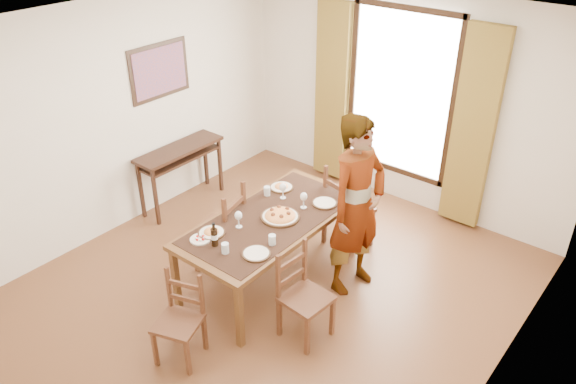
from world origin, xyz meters
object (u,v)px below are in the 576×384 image
Objects in this scene: man at (357,206)px; console_table at (180,156)px; pasta_platter at (280,214)px; dining_table at (271,223)px.

console_table is at bearing 99.66° from man.
man is (2.63, -0.00, 0.27)m from console_table.
pasta_platter is at bearing 131.27° from man.
dining_table is at bearing -13.71° from console_table.
man is (0.72, 0.46, 0.26)m from dining_table.
man reaches higher than dining_table.
dining_table is 0.90m from man.
console_table is 1.97m from dining_table.
dining_table is at bearing 132.31° from man.
pasta_platter is (1.98, -0.40, 0.12)m from console_table.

